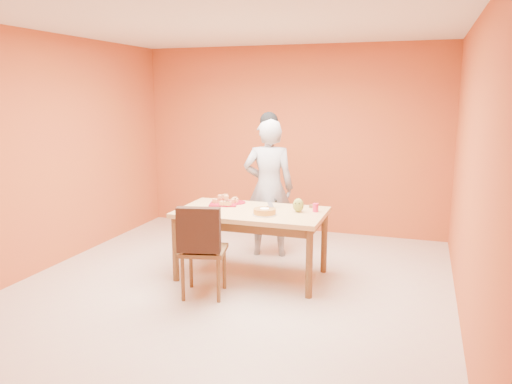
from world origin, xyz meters
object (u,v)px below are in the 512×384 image
(red_dinner_plate, at_px, (236,203))
(dining_table, at_px, (251,219))
(checker_tin, at_px, (313,206))
(magenta_glass, at_px, (316,208))
(person, at_px, (269,188))
(dining_chair, at_px, (203,248))
(egg_ornament, at_px, (298,205))
(pastry_platter, at_px, (224,203))
(sponge_cake, at_px, (265,211))

(red_dinner_plate, bearing_deg, dining_table, -45.11)
(checker_tin, bearing_deg, magenta_glass, -69.65)
(person, distance_m, red_dinner_plate, 0.58)
(dining_chair, bearing_deg, person, 68.17)
(person, distance_m, egg_ornament, 0.92)
(person, bearing_deg, dining_chair, 67.53)
(person, height_order, pastry_platter, person)
(person, relative_size, pastry_platter, 5.54)
(dining_chair, distance_m, red_dinner_plate, 0.99)
(dining_chair, distance_m, egg_ornament, 1.14)
(pastry_platter, bearing_deg, sponge_cake, -30.13)
(dining_chair, xyz_separation_m, checker_tin, (0.89, 1.02, 0.28))
(red_dinner_plate, xyz_separation_m, magenta_glass, (0.97, -0.14, 0.04))
(person, height_order, sponge_cake, person)
(dining_chair, height_order, checker_tin, dining_chair)
(dining_table, relative_size, egg_ornament, 10.71)
(dining_table, relative_size, pastry_platter, 5.15)
(dining_chair, relative_size, sponge_cake, 4.06)
(pastry_platter, distance_m, magenta_glass, 1.08)
(dining_table, bearing_deg, magenta_glass, 12.74)
(person, relative_size, red_dinner_plate, 7.91)
(dining_table, height_order, sponge_cake, sponge_cake)
(red_dinner_plate, bearing_deg, dining_chair, -89.82)
(dining_table, xyz_separation_m, person, (-0.05, 0.81, 0.19))
(egg_ornament, bearing_deg, person, 104.28)
(red_dinner_plate, relative_size, checker_tin, 2.48)
(dining_chair, relative_size, checker_tin, 10.92)
(pastry_platter, xyz_separation_m, magenta_glass, (1.08, -0.04, 0.04))
(sponge_cake, bearing_deg, dining_table, 141.72)
(dining_table, bearing_deg, dining_chair, -113.15)
(person, distance_m, sponge_cake, 1.00)
(pastry_platter, bearing_deg, person, 60.60)
(sponge_cake, bearing_deg, magenta_glass, 33.13)
(magenta_glass, xyz_separation_m, checker_tin, (-0.07, 0.20, -0.03))
(dining_chair, distance_m, magenta_glass, 1.30)
(sponge_cake, height_order, magenta_glass, magenta_glass)
(dining_chair, xyz_separation_m, egg_ornament, (0.79, 0.75, 0.34))
(red_dinner_plate, bearing_deg, checker_tin, 3.86)
(pastry_platter, height_order, egg_ornament, egg_ornament)
(sponge_cake, distance_m, checker_tin, 0.65)
(pastry_platter, relative_size, sponge_cake, 1.32)
(red_dinner_plate, bearing_deg, pastry_platter, -138.62)
(red_dinner_plate, bearing_deg, sponge_cake, -42.48)
(sponge_cake, relative_size, magenta_glass, 2.60)
(dining_table, distance_m, checker_tin, 0.71)
(red_dinner_plate, bearing_deg, magenta_glass, -7.98)
(person, distance_m, magenta_glass, 0.98)
(dining_chair, relative_size, egg_ornament, 6.42)
(magenta_glass, bearing_deg, egg_ornament, -158.03)
(pastry_platter, height_order, checker_tin, checker_tin)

